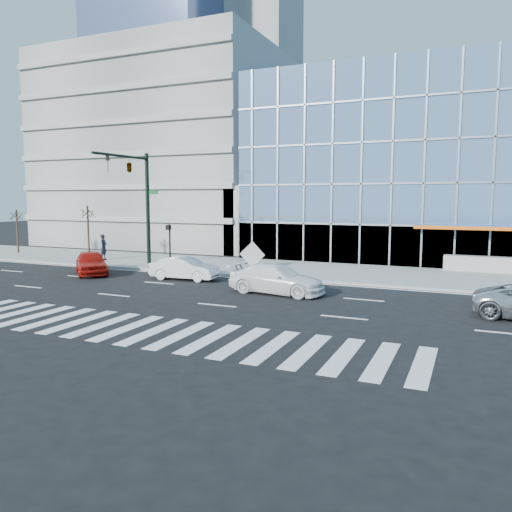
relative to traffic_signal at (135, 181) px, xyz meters
The scene contains 16 objects.
ground 13.41m from the traffic_signal, 22.56° to the right, with size 160.00×160.00×0.00m, color black.
sidewalk 13.03m from the traffic_signal, 17.33° to the left, with size 120.00×8.00×0.15m, color gray.
parking_garage 23.56m from the traffic_signal, 112.79° to the left, with size 24.00×24.00×20.00m, color gray.
ramp_block 14.68m from the traffic_signal, 69.59° to the left, with size 6.00×8.00×6.00m, color gray.
tower_far_west 69.49m from the traffic_signal, 120.12° to the left, with size 16.00×16.00×76.00m, color slate.
tower_far_mid 79.43m from the traffic_signal, 128.34° to the left, with size 13.00×13.00×60.00m, color slate.
tower_backdrop 70.43m from the traffic_signal, 106.19° to the left, with size 14.00×14.00×48.00m, color gray.
traffic_signal is the anchor object (origin of this frame).
ped_signal_post 4.75m from the traffic_signal, ahead, with size 0.30×0.33×3.00m.
street_tree_near 7.96m from the traffic_signal, 157.29° to the left, with size 1.10×1.10×4.23m.
street_tree_far 15.53m from the traffic_signal, 168.95° to the left, with size 1.10×1.10×3.87m.
white_suv 14.40m from the traffic_signal, 20.73° to the right, with size 2.11×5.18×1.50m, color white.
white_sedan 8.43m from the traffic_signal, 26.75° to the right, with size 1.48×4.24×1.40m, color silver.
red_sedan 6.48m from the traffic_signal, 106.55° to the right, with size 1.84×4.56×1.55m, color #AA140D.
pedestrian 7.33m from the traffic_signal, 155.48° to the left, with size 0.72×0.47×1.98m, color black.
tilted_panel 9.67m from the traffic_signal, 18.68° to the left, with size 1.30×0.06×1.30m, color #A2A2A2.
Camera 1 is at (10.82, -24.12, 4.96)m, focal length 35.00 mm.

